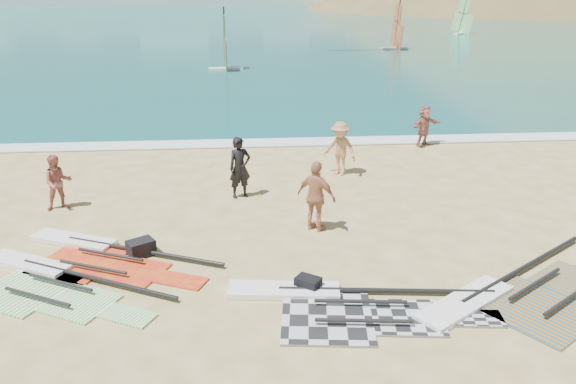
{
  "coord_description": "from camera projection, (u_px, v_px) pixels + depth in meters",
  "views": [
    {
      "loc": [
        -2.02,
        -9.67,
        6.15
      ],
      "look_at": [
        -0.93,
        4.0,
        1.0
      ],
      "focal_mm": 35.0,
      "sensor_mm": 36.0,
      "label": 1
    }
  ],
  "objects": [
    {
      "name": "ground",
      "position": [
        349.0,
        306.0,
        11.33
      ],
      "size": [
        300.0,
        300.0,
        0.0
      ],
      "primitive_type": "plane",
      "color": "#D3BD7B",
      "rests_on": "ground"
    },
    {
      "name": "sea",
      "position": [
        249.0,
        9.0,
        134.52
      ],
      "size": [
        300.0,
        240.0,
        0.06
      ],
      "primitive_type": "cube",
      "color": "#0B4853",
      "rests_on": "ground"
    },
    {
      "name": "surf_line",
      "position": [
        294.0,
        143.0,
        22.81
      ],
      "size": [
        300.0,
        1.2,
        0.04
      ],
      "primitive_type": "cube",
      "color": "white",
      "rests_on": "ground"
    },
    {
      "name": "rig_grey",
      "position": [
        337.0,
        304.0,
        11.33
      ],
      "size": [
        5.56,
        2.48,
        0.2
      ],
      "rotation": [
        0.0,
        0.0,
        -0.11
      ],
      "color": "black",
      "rests_on": "ground"
    },
    {
      "name": "rig_green",
      "position": [
        48.0,
        281.0,
        12.17
      ],
      "size": [
        4.71,
        3.54,
        0.2
      ],
      "rotation": [
        0.0,
        0.0,
        -0.48
      ],
      "color": "#52B92B",
      "rests_on": "ground"
    },
    {
      "name": "rig_orange",
      "position": [
        519.0,
        294.0,
        11.68
      ],
      "size": [
        5.71,
        4.34,
        0.2
      ],
      "rotation": [
        0.0,
        0.0,
        0.6
      ],
      "color": "#EF6902",
      "rests_on": "ground"
    },
    {
      "name": "rig_red",
      "position": [
        97.0,
        255.0,
        13.37
      ],
      "size": [
        4.97,
        3.39,
        0.2
      ],
      "rotation": [
        0.0,
        0.0,
        -0.42
      ],
      "color": "red",
      "rests_on": "ground"
    },
    {
      "name": "gear_bag_near",
      "position": [
        141.0,
        248.0,
        13.38
      ],
      "size": [
        0.75,
        0.7,
        0.39
      ],
      "primitive_type": "cube",
      "rotation": [
        0.0,
        0.0,
        0.57
      ],
      "color": "black",
      "rests_on": "ground"
    },
    {
      "name": "gear_bag_far",
      "position": [
        308.0,
        284.0,
        11.87
      ],
      "size": [
        0.62,
        0.58,
        0.3
      ],
      "primitive_type": "cube",
      "rotation": [
        0.0,
        0.0,
        -0.61
      ],
      "color": "black",
      "rests_on": "ground"
    },
    {
      "name": "person_wetsuit",
      "position": [
        240.0,
        168.0,
        16.77
      ],
      "size": [
        0.79,
        0.65,
        1.86
      ],
      "primitive_type": "imported",
      "rotation": [
        0.0,
        0.0,
        0.35
      ],
      "color": "black",
      "rests_on": "ground"
    },
    {
      "name": "beachgoer_left",
      "position": [
        58.0,
        182.0,
        15.92
      ],
      "size": [
        0.95,
        0.85,
        1.61
      ],
      "primitive_type": "imported",
      "rotation": [
        0.0,
        0.0,
        0.38
      ],
      "color": "#A4584D",
      "rests_on": "ground"
    },
    {
      "name": "beachgoer_mid",
      "position": [
        340.0,
        148.0,
        18.77
      ],
      "size": [
        1.34,
        1.27,
        1.83
      ],
      "primitive_type": "imported",
      "rotation": [
        0.0,
        0.0,
        -0.68
      ],
      "color": "#B37956",
      "rests_on": "ground"
    },
    {
      "name": "beachgoer_back",
      "position": [
        316.0,
        197.0,
        14.49
      ],
      "size": [
        1.16,
        1.04,
        1.88
      ],
      "primitive_type": "imported",
      "rotation": [
        0.0,
        0.0,
        2.49
      ],
      "color": "#BB7758",
      "rests_on": "ground"
    },
    {
      "name": "beachgoer_right",
      "position": [
        424.0,
        126.0,
        22.15
      ],
      "size": [
        1.55,
        1.19,
        1.64
      ],
      "primitive_type": "imported",
      "rotation": [
        0.0,
        0.0,
        0.54
      ],
      "color": "#A8675A",
      "rests_on": "ground"
    },
    {
      "name": "windsurfer_left",
      "position": [
        225.0,
        52.0,
        41.22
      ],
      "size": [
        2.55,
        3.05,
        4.55
      ],
      "rotation": [
        0.0,
        0.0,
        0.09
      ],
      "color": "white",
      "rests_on": "ground"
    },
    {
      "name": "windsurfer_centre",
      "position": [
        397.0,
        35.0,
        53.8
      ],
      "size": [
        2.67,
        3.2,
        4.78
      ],
      "rotation": [
        0.0,
        0.0,
        0.08
      ],
      "color": "white",
      "rests_on": "ground"
    },
    {
      "name": "windsurfer_right",
      "position": [
        462.0,
        23.0,
        69.71
      ],
      "size": [
        2.51,
        2.57,
        4.67
      ],
      "rotation": [
        0.0,
        0.0,
        0.63
      ],
      "color": "white",
      "rests_on": "ground"
    }
  ]
}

